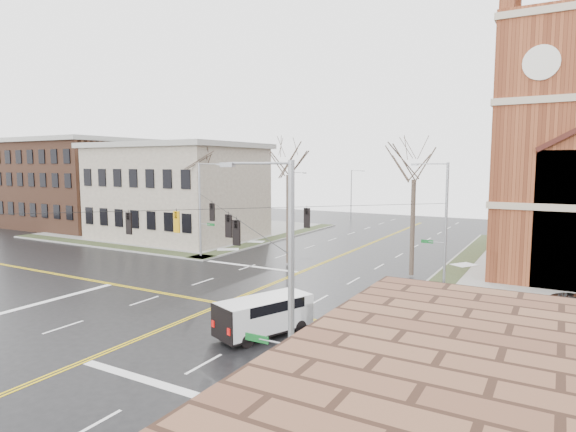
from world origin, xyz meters
The scene contains 17 objects.
ground centered at (0.00, 0.00, 0.00)m, with size 120.00×120.00×0.00m, color black.
sidewalks centered at (0.00, 0.00, 0.08)m, with size 80.00×80.00×0.17m.
road_markings centered at (0.00, 0.00, 0.01)m, with size 100.00×100.00×0.01m.
civic_building_a centered at (-22.00, 20.00, 5.50)m, with size 18.00×14.00×11.00m, color gray.
civic_building_b centered at (-42.00, 22.00, 6.00)m, with size 18.00×16.00×12.00m, color brown.
signal_pole_ne centered at (11.32, 11.50, 4.95)m, with size 2.75×0.22×9.00m.
signal_pole_nw centered at (-11.32, 11.50, 4.95)m, with size 2.75×0.22×9.00m.
signal_pole_se centered at (11.32, -11.50, 4.95)m, with size 2.75×0.22×9.00m.
span_wires centered at (0.00, 0.00, 6.20)m, with size 23.02×23.02×0.03m.
traffic_signals centered at (0.00, -0.67, 5.45)m, with size 8.21×8.26×1.30m.
streetlight_north_a centered at (-10.65, 28.00, 4.47)m, with size 2.30×0.20×8.00m.
streetlight_north_b centered at (-10.65, 48.00, 4.47)m, with size 2.30×0.20×8.00m.
cargo_van centered at (5.47, -3.31, 1.18)m, with size 3.85×5.61×2.00m.
parked_car_a centered at (13.21, 8.02, 0.55)m, with size 1.30×3.24×1.10m, color black.
tree_nw_far centered at (-13.91, 14.11, 8.77)m, with size 4.00×4.00×12.13m.
tree_nw_near centered at (-2.44, 12.78, 8.60)m, with size 4.00×4.00×11.89m.
tree_ne centered at (8.52, 13.56, 8.32)m, with size 4.00×4.00×11.50m.
Camera 1 is at (18.69, -24.31, 9.02)m, focal length 30.00 mm.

